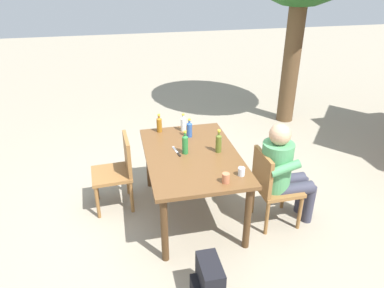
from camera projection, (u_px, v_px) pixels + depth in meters
name	position (u px, v px, depth m)	size (l,w,h in m)	color
ground_plane	(192.00, 212.00, 4.13)	(24.00, 24.00, 0.00)	gray
dining_table	(192.00, 162.00, 3.83)	(1.49, 0.98, 0.77)	brown
chair_far_right	(271.00, 184.00, 3.77)	(0.45, 0.45, 0.87)	olive
chair_near_left	(118.00, 169.00, 4.06)	(0.47, 0.47, 0.87)	olive
person_in_white_shirt	(283.00, 169.00, 3.72)	(0.47, 0.61, 1.18)	#4C935B
bottle_clear	(183.00, 123.00, 4.27)	(0.06, 0.06, 0.22)	white
bottle_amber	(159.00, 124.00, 4.25)	(0.06, 0.06, 0.23)	#996019
bottle_olive	(219.00, 143.00, 3.78)	(0.06, 0.06, 0.26)	#566623
bottle_blue	(189.00, 129.00, 4.12)	(0.06, 0.06, 0.23)	#2D56A3
bottle_green	(185.00, 144.00, 3.75)	(0.06, 0.06, 0.26)	#287A38
cup_terracotta	(226.00, 178.00, 3.27)	(0.07, 0.07, 0.10)	#BC6B47
cup_glass	(241.00, 172.00, 3.39)	(0.07, 0.07, 0.08)	silver
table_knife	(177.00, 152.00, 3.82)	(0.24, 0.06, 0.01)	silver
backpack_by_near_side	(206.00, 147.00, 5.17)	(0.32, 0.22, 0.39)	black
backpack_by_far_side	(208.00, 284.00, 2.94)	(0.33, 0.23, 0.44)	black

